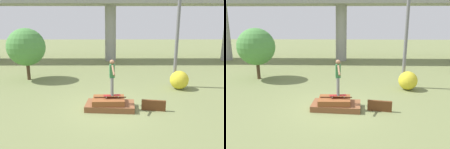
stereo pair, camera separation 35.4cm
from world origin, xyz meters
The scene contains 9 objects.
ground_plane centered at (0.00, 0.00, 0.00)m, with size 80.00×80.00×0.00m, color olive.
scrap_pile centered at (-0.03, 0.00, 0.23)m, with size 2.34×1.36×0.59m.
scrap_plank_loose centered at (1.99, -0.24, 0.25)m, with size 1.10×0.30×0.50m.
skateboard centered at (0.09, -0.04, 0.66)m, with size 0.81×0.32×0.09m.
skater centered at (0.09, -0.04, 1.65)m, with size 0.27×1.26×1.66m.
highway_overpass centered at (0.00, 12.89, 5.36)m, with size 44.00×3.90×6.17m.
utility_pole centered at (4.01, 3.58, 3.67)m, with size 1.30×0.20×7.10m.
tree_behind_left centered at (-5.73, 5.28, 2.28)m, with size 2.55×2.55×3.56m.
bush_yellow_flowering centered at (4.16, 3.08, 0.55)m, with size 1.11×1.11×1.11m.
Camera 2 is at (0.39, -9.59, 4.00)m, focal length 35.00 mm.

